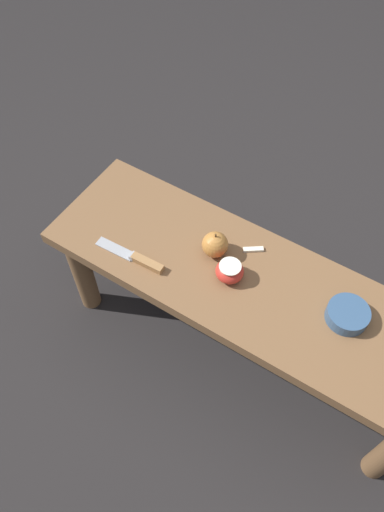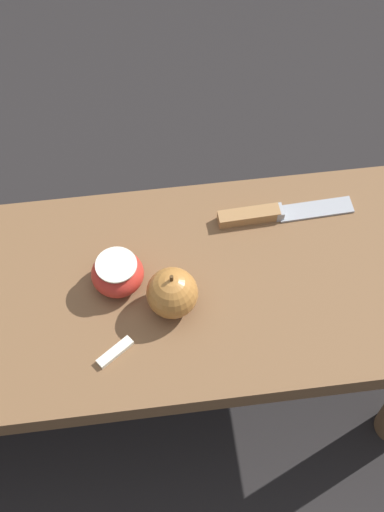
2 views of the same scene
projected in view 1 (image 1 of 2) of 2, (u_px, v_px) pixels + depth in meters
ground_plane at (237, 346)px, 1.76m from camera, size 8.00×8.00×0.00m
wooden_bench at (246, 296)px, 1.48m from camera, size 1.22×0.38×0.43m
knife at (139, 259)px, 1.44m from camera, size 0.23×0.04×0.02m
apple_whole at (215, 245)px, 1.43m from camera, size 0.08×0.08×0.09m
apple_cut at (230, 271)px, 1.39m from camera, size 0.08×0.08×0.05m
apple_slice_near_knife at (253, 249)px, 1.46m from camera, size 0.06×0.05×0.01m
bowl at (348, 315)px, 1.32m from camera, size 0.11×0.11×0.04m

